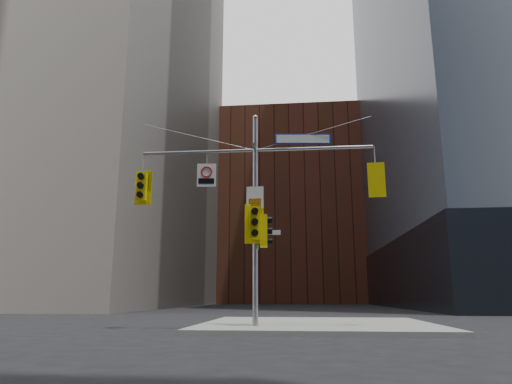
% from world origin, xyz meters
% --- Properties ---
extents(ground, '(160.00, 160.00, 0.00)m').
position_xyz_m(ground, '(0.00, 0.00, 0.00)').
color(ground, black).
rests_on(ground, ground).
extents(sidewalk_corner, '(8.00, 8.00, 0.15)m').
position_xyz_m(sidewalk_corner, '(2.00, 4.00, 0.07)').
color(sidewalk_corner, gray).
rests_on(sidewalk_corner, ground).
extents(brick_midrise, '(26.00, 20.00, 28.00)m').
position_xyz_m(brick_midrise, '(0.00, 58.00, 14.00)').
color(brick_midrise, brown).
rests_on(brick_midrise, ground).
extents(signal_assembly, '(8.00, 0.80, 7.30)m').
position_xyz_m(signal_assembly, '(0.00, 1.99, 4.42)').
color(signal_assembly, gray).
rests_on(signal_assembly, ground).
extents(traffic_light_west_arm, '(0.59, 0.47, 1.23)m').
position_xyz_m(traffic_light_west_arm, '(-3.98, 2.01, 4.80)').
color(traffic_light_west_arm, '#DCC50B').
rests_on(traffic_light_west_arm, ground).
extents(traffic_light_east_arm, '(0.56, 0.46, 1.17)m').
position_xyz_m(traffic_light_east_arm, '(4.04, 1.99, 4.80)').
color(traffic_light_east_arm, '#DCC50B').
rests_on(traffic_light_east_arm, ground).
extents(traffic_light_pole_side, '(0.43, 0.36, 1.08)m').
position_xyz_m(traffic_light_pole_side, '(0.33, 2.00, 3.18)').
color(traffic_light_pole_side, '#DCC50B').
rests_on(traffic_light_pole_side, ground).
extents(traffic_light_pole_front, '(0.63, 0.55, 1.32)m').
position_xyz_m(traffic_light_pole_front, '(-0.00, 1.73, 3.41)').
color(traffic_light_pole_front, '#DCC50B').
rests_on(traffic_light_pole_front, ground).
extents(street_sign_blade, '(1.93, 0.24, 0.38)m').
position_xyz_m(street_sign_blade, '(1.65, 2.00, 6.35)').
color(street_sign_blade, navy).
rests_on(street_sign_blade, ground).
extents(regulatory_sign_arm, '(0.65, 0.11, 0.82)m').
position_xyz_m(regulatory_sign_arm, '(-1.69, 1.97, 5.18)').
color(regulatory_sign_arm, silver).
rests_on(regulatory_sign_arm, ground).
extents(regulatory_sign_pole, '(0.57, 0.06, 0.75)m').
position_xyz_m(regulatory_sign_pole, '(0.00, 1.88, 4.28)').
color(regulatory_sign_pole, silver).
rests_on(regulatory_sign_pole, ground).
extents(street_blade_ew, '(0.78, 0.08, 0.16)m').
position_xyz_m(street_blade_ew, '(0.45, 2.00, 3.13)').
color(street_blade_ew, silver).
rests_on(street_blade_ew, ground).
extents(street_blade_ns, '(0.09, 0.80, 0.16)m').
position_xyz_m(street_blade_ns, '(0.00, 2.45, 2.72)').
color(street_blade_ns, '#145926').
rests_on(street_blade_ns, ground).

